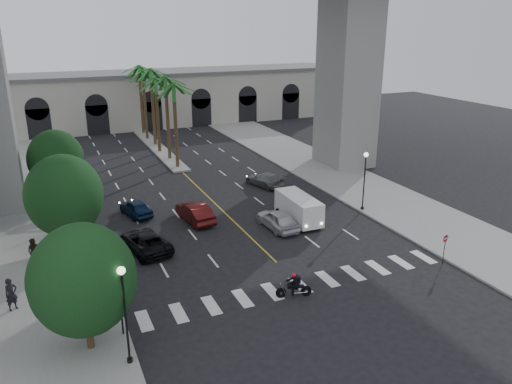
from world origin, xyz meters
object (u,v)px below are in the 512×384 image
(motorcycle_rider, at_px, (295,286))
(car_b, at_px, (195,212))
(cargo_van, at_px, (299,208))
(car_c, at_px, (145,241))
(lamp_post_left_near, at_px, (125,307))
(pedestrian_a, at_px, (11,294))
(lamp_post_right, at_px, (365,176))
(car_e, at_px, (136,208))
(traffic_signal_near, at_px, (119,295))
(car_a, at_px, (278,219))
(pedestrian_b, at_px, (34,251))
(car_d, at_px, (265,179))
(traffic_signal_far, at_px, (108,263))
(lamp_post_left_far, at_px, (81,183))
(do_not_enter_sign, at_px, (445,243))

(motorcycle_rider, distance_m, car_b, 14.34)
(motorcycle_rider, height_order, cargo_van, cargo_van)
(car_b, height_order, car_c, car_b)
(lamp_post_left_near, relative_size, pedestrian_a, 2.72)
(lamp_post_right, relative_size, pedestrian_a, 2.72)
(lamp_post_right, bearing_deg, car_e, 159.55)
(car_c, bearing_deg, traffic_signal_near, 59.90)
(car_a, bearing_deg, car_c, -4.54)
(pedestrian_a, bearing_deg, car_e, 23.12)
(lamp_post_left_near, relative_size, pedestrian_b, 2.86)
(car_b, distance_m, pedestrian_a, 16.51)
(car_c, relative_size, car_d, 1.12)
(lamp_post_left_near, distance_m, car_c, 13.25)
(car_c, relative_size, pedestrian_a, 2.70)
(traffic_signal_far, xyz_separation_m, car_c, (3.30, 6.07, -1.77))
(pedestrian_a, bearing_deg, traffic_signal_far, -40.16)
(lamp_post_right, distance_m, car_b, 15.00)
(car_c, xyz_separation_m, pedestrian_a, (-8.71, -5.06, 0.39))
(lamp_post_right, distance_m, motorcycle_rider, 16.49)
(car_e, bearing_deg, lamp_post_left_far, -27.37)
(traffic_signal_far, relative_size, motorcycle_rider, 1.67)
(lamp_post_left_far, bearing_deg, traffic_signal_near, -89.69)
(car_a, xyz_separation_m, pedestrian_b, (-18.14, 0.78, 0.29))
(car_d, distance_m, cargo_van, 10.07)
(car_d, height_order, cargo_van, cargo_van)
(car_a, xyz_separation_m, do_not_enter_sign, (7.78, -10.24, 0.78))
(lamp_post_left_near, bearing_deg, motorcycle_rider, 13.10)
(traffic_signal_near, relative_size, car_c, 0.69)
(traffic_signal_near, bearing_deg, traffic_signal_far, 90.00)
(car_e, height_order, do_not_enter_sign, do_not_enter_sign)
(car_c, bearing_deg, do_not_enter_sign, 138.73)
(lamp_post_left_near, xyz_separation_m, traffic_signal_near, (0.10, 2.50, -0.71))
(pedestrian_a, bearing_deg, car_a, -15.49)
(cargo_van, bearing_deg, motorcycle_rider, -118.52)
(traffic_signal_far, bearing_deg, car_b, 50.52)
(car_e, bearing_deg, pedestrian_a, 39.55)
(car_b, bearing_deg, car_a, 137.13)
(cargo_van, bearing_deg, pedestrian_a, -164.94)
(lamp_post_right, bearing_deg, motorcycle_rider, -139.52)
(lamp_post_right, distance_m, car_e, 20.07)
(lamp_post_left_far, relative_size, car_c, 1.01)
(pedestrian_b, bearing_deg, car_b, 37.17)
(traffic_signal_near, bearing_deg, car_c, 71.84)
(traffic_signal_far, xyz_separation_m, pedestrian_a, (-5.41, 1.00, -1.38))
(pedestrian_a, bearing_deg, traffic_signal_near, -72.41)
(lamp_post_right, height_order, car_a, lamp_post_right)
(traffic_signal_near, bearing_deg, motorcycle_rider, -0.44)
(cargo_van, relative_size, pedestrian_a, 2.72)
(traffic_signal_near, bearing_deg, do_not_enter_sign, -0.87)
(lamp_post_right, xyz_separation_m, pedestrian_a, (-28.11, -5.50, -2.09))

